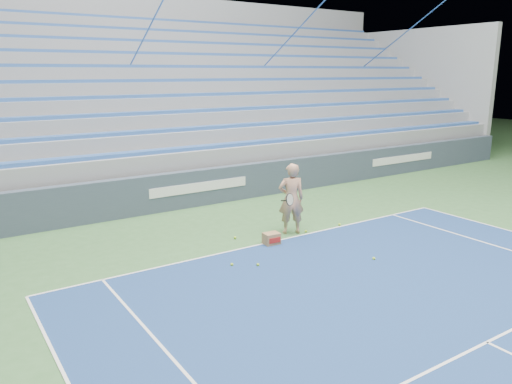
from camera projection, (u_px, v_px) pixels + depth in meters
sponsor_barrier at (198, 188)px, 15.03m from camera, size 30.00×0.32×1.10m
bleachers at (129, 114)px, 19.24m from camera, size 31.00×9.15×7.30m
tennis_player at (291, 199)px, 12.35m from camera, size 0.99×0.94×1.78m
ball_box at (271, 239)px, 11.70m from camera, size 0.39×0.32×0.28m
tennis_ball_0 at (339, 224)px, 13.15m from camera, size 0.07×0.07×0.07m
tennis_ball_1 at (235, 238)px, 12.10m from camera, size 0.07×0.07×0.07m
tennis_ball_2 at (232, 264)px, 10.42m from camera, size 0.07×0.07×0.07m
tennis_ball_3 at (306, 231)px, 12.59m from camera, size 0.07×0.07×0.07m
tennis_ball_4 at (258, 265)px, 10.41m from camera, size 0.07×0.07×0.07m
tennis_ball_5 at (374, 259)px, 10.75m from camera, size 0.07×0.07×0.07m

